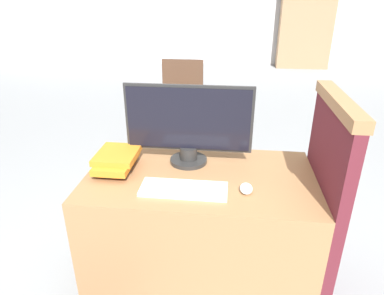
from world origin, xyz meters
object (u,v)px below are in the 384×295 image
(book_stack, at_px, (117,160))
(far_chair, at_px, (181,99))
(keyboard, at_px, (184,189))
(monitor, at_px, (188,124))
(mouse, at_px, (246,188))

(book_stack, height_order, far_chair, far_chair)
(far_chair, bearing_deg, keyboard, -139.57)
(book_stack, bearing_deg, keyboard, -25.04)
(monitor, distance_m, keyboard, 0.35)
(monitor, xyz_separation_m, book_stack, (-0.35, -0.12, -0.16))
(keyboard, xyz_separation_m, book_stack, (-0.36, 0.17, 0.04))
(far_chair, bearing_deg, book_stack, -149.00)
(book_stack, xyz_separation_m, far_chair, (0.03, 2.03, -0.28))
(book_stack, bearing_deg, monitor, 18.53)
(keyboard, bearing_deg, far_chair, 98.71)
(far_chair, bearing_deg, monitor, -138.72)
(monitor, height_order, far_chair, monitor)
(mouse, relative_size, far_chair, 0.10)
(monitor, height_order, book_stack, monitor)
(monitor, xyz_separation_m, mouse, (0.29, -0.26, -0.20))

